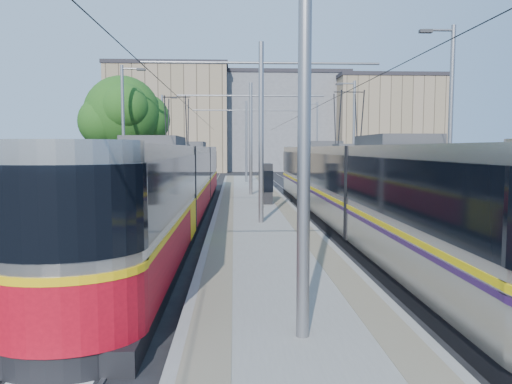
{
  "coord_description": "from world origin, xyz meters",
  "views": [
    {
      "loc": [
        -1.05,
        -11.5,
        3.22
      ],
      "look_at": [
        -0.25,
        6.95,
        1.6
      ],
      "focal_mm": 35.0,
      "sensor_mm": 36.0,
      "label": 1
    }
  ],
  "objects": [
    {
      "name": "ground",
      "position": [
        0.0,
        0.0,
        0.0
      ],
      "size": [
        160.0,
        160.0,
        0.0
      ],
      "primitive_type": "plane",
      "color": "black",
      "rests_on": "ground"
    },
    {
      "name": "platform",
      "position": [
        0.0,
        17.0,
        0.15
      ],
      "size": [
        4.0,
        50.0,
        0.3
      ],
      "primitive_type": "cube",
      "color": "gray",
      "rests_on": "ground"
    },
    {
      "name": "tactile_strip_left",
      "position": [
        -1.45,
        17.0,
        0.3
      ],
      "size": [
        0.7,
        50.0,
        0.01
      ],
      "primitive_type": "cube",
      "color": "gray",
      "rests_on": "platform"
    },
    {
      "name": "tactile_strip_right",
      "position": [
        1.45,
        17.0,
        0.3
      ],
      "size": [
        0.7,
        50.0,
        0.01
      ],
      "primitive_type": "cube",
      "color": "gray",
      "rests_on": "platform"
    },
    {
      "name": "rails",
      "position": [
        0.0,
        17.0,
        0.02
      ],
      "size": [
        8.71,
        70.0,
        0.03
      ],
      "color": "gray",
      "rests_on": "ground"
    },
    {
      "name": "track_arrow",
      "position": [
        -3.6,
        -3.0,
        0.01
      ],
      "size": [
        1.2,
        5.0,
        0.01
      ],
      "primitive_type": "cube",
      "color": "silver",
      "rests_on": "ground"
    },
    {
      "name": "tram_left",
      "position": [
        -3.6,
        11.12,
        1.7
      ],
      "size": [
        2.43,
        32.1,
        5.5
      ],
      "color": "black",
      "rests_on": "ground"
    },
    {
      "name": "tram_right",
      "position": [
        3.6,
        8.81,
        1.86
      ],
      "size": [
        2.43,
        30.51,
        5.5
      ],
      "color": "black",
      "rests_on": "ground"
    },
    {
      "name": "catenary",
      "position": [
        0.0,
        14.15,
        4.52
      ],
      "size": [
        9.2,
        70.0,
        7.0
      ],
      "color": "slate",
      "rests_on": "platform"
    },
    {
      "name": "street_lamps",
      "position": [
        -0.0,
        21.0,
        4.18
      ],
      "size": [
        15.18,
        38.22,
        8.0
      ],
      "color": "slate",
      "rests_on": "ground"
    },
    {
      "name": "shelter",
      "position": [
        0.63,
        14.71,
        1.41
      ],
      "size": [
        0.67,
        1.01,
        2.13
      ],
      "rotation": [
        0.0,
        0.0,
        0.09
      ],
      "color": "black",
      "rests_on": "platform"
    },
    {
      "name": "tree",
      "position": [
        -8.0,
        21.84,
        5.35
      ],
      "size": [
        5.45,
        5.04,
        7.91
      ],
      "color": "#382314",
      "rests_on": "ground"
    },
    {
      "name": "building_left",
      "position": [
        -10.0,
        60.0,
        7.31
      ],
      "size": [
        16.32,
        12.24,
        14.61
      ],
      "color": "gray",
      "rests_on": "ground"
    },
    {
      "name": "building_centre",
      "position": [
        6.0,
        64.0,
        7.03
      ],
      "size": [
        18.36,
        14.28,
        14.04
      ],
      "color": "slate",
      "rests_on": "ground"
    },
    {
      "name": "building_right",
      "position": [
        20.0,
        58.0,
        6.58
      ],
      "size": [
        14.28,
        10.2,
        13.14
      ],
      "color": "gray",
      "rests_on": "ground"
    }
  ]
}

